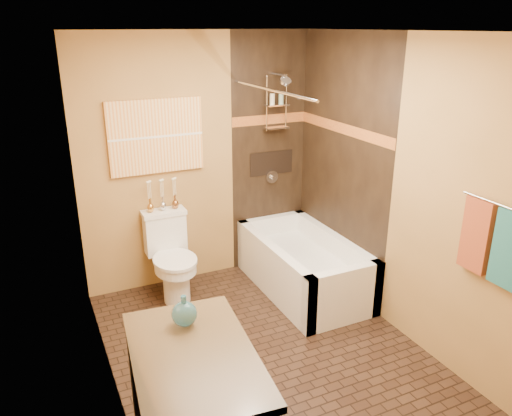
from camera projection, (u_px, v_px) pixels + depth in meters
floor at (265, 349)px, 4.15m from camera, size 3.00×3.00×0.00m
wall_left at (100, 236)px, 3.23m from camera, size 0.02×3.00×2.50m
wall_right at (393, 188)px, 4.20m from camera, size 0.02×3.00×2.50m
wall_back at (199, 162)px, 4.99m from camera, size 2.40×0.02×2.50m
wall_front at (401, 305)px, 2.44m from camera, size 2.40×0.02×2.50m
ceiling at (267, 31)px, 3.28m from camera, size 3.00×3.00×0.00m
alcove_tile_back at (269, 154)px, 5.29m from camera, size 0.85×0.01×2.50m
alcove_tile_right at (341, 166)px, 4.83m from camera, size 0.01×1.50×2.50m
mosaic_band_back at (270, 119)px, 5.15m from camera, size 0.85×0.01×0.10m
mosaic_band_right at (343, 129)px, 4.70m from camera, size 0.01×1.50×0.10m
alcove_niche at (271, 163)px, 5.33m from camera, size 0.50×0.01×0.25m
shower_fixtures at (277, 116)px, 5.06m from camera, size 0.24×0.33×1.16m
curtain_rod at (269, 90)px, 4.25m from camera, size 0.03×1.55×0.03m
towel_bar at (498, 204)px, 3.22m from camera, size 0.02×0.55×0.02m
towel_teal at (509, 250)px, 3.20m from camera, size 0.05×0.22×0.52m
towel_rust at (476, 235)px, 3.42m from camera, size 0.05×0.22×0.52m
sunset_painting at (156, 136)px, 4.69m from camera, size 0.90×0.04×0.70m
vanity_mirror at (132, 264)px, 2.30m from camera, size 0.01×1.00×0.90m
bathtub at (303, 269)px, 5.03m from camera, size 0.80×1.50×0.55m
toilet at (171, 256)px, 4.85m from camera, size 0.42×0.62×0.83m
teal_bottle at (184, 311)px, 2.83m from camera, size 0.17×0.17×0.23m
bud_vases at (162, 194)px, 4.81m from camera, size 0.31×0.07×0.31m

